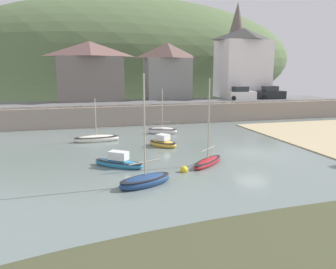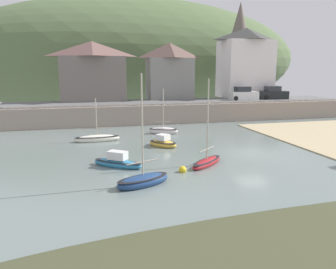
# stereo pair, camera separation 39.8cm
# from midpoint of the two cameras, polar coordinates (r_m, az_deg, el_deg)

# --- Properties ---
(quay_seawall) EXTENTS (48.00, 9.40, 2.40)m
(quay_seawall) POSITION_cam_midpoint_polar(r_m,az_deg,el_deg) (44.16, 2.95, 3.98)
(quay_seawall) COLOR gray
(quay_seawall) RESTS_ON ground
(hillside_backdrop) EXTENTS (80.00, 44.00, 26.57)m
(hillside_backdrop) POSITION_cam_midpoint_polar(r_m,az_deg,el_deg) (80.23, -7.02, 12.79)
(hillside_backdrop) COLOR #536941
(hillside_backdrop) RESTS_ON ground
(waterfront_building_left) EXTENTS (9.22, 5.84, 8.32)m
(waterfront_building_left) POSITION_cam_midpoint_polar(r_m,az_deg,el_deg) (49.37, -13.40, 10.59)
(waterfront_building_left) COLOR slate
(waterfront_building_left) RESTS_ON ground
(waterfront_building_centre) EXTENTS (6.97, 4.34, 8.32)m
(waterfront_building_centre) POSITION_cam_midpoint_polar(r_m,az_deg,el_deg) (51.06, -0.31, 10.92)
(waterfront_building_centre) COLOR gray
(waterfront_building_centre) RESTS_ON ground
(waterfront_building_right) EXTENTS (7.94, 6.10, 10.81)m
(waterfront_building_right) POSITION_cam_midpoint_polar(r_m,az_deg,el_deg) (55.59, 12.49, 11.94)
(waterfront_building_right) COLOR white
(waterfront_building_right) RESTS_ON ground
(church_with_spire) EXTENTS (3.00, 3.00, 15.49)m
(church_with_spire) POSITION_cam_midpoint_polar(r_m,az_deg,el_deg) (59.62, 11.46, 14.34)
(church_with_spire) COLOR gray
(church_with_spire) RESTS_ON ground
(sailboat_white_hull) EXTENTS (3.36, 2.20, 5.02)m
(sailboat_white_hull) POSITION_cam_midpoint_polar(r_m,az_deg,el_deg) (35.83, -1.29, 0.64)
(sailboat_white_hull) COLOR silver
(sailboat_white_hull) RESTS_ON ground
(sailboat_tall_mast) EXTENTS (2.86, 3.09, 1.25)m
(sailboat_tall_mast) POSITION_cam_midpoint_polar(r_m,az_deg,el_deg) (29.96, -1.28, -1.45)
(sailboat_tall_mast) COLOR gold
(sailboat_tall_mast) RESTS_ON ground
(sailboat_blue_trim) EXTENTS (3.74, 2.55, 6.80)m
(sailboat_blue_trim) POSITION_cam_midpoint_polar(r_m,az_deg,el_deg) (20.09, -4.51, -7.86)
(sailboat_blue_trim) COLOR navy
(sailboat_blue_trim) RESTS_ON ground
(fishing_boat_green) EXTENTS (3.46, 3.20, 6.33)m
(fishing_boat_green) POSITION_cam_midpoint_polar(r_m,az_deg,el_deg) (24.33, 6.36, -4.62)
(fishing_boat_green) COLOR maroon
(fishing_boat_green) RESTS_ON ground
(sailboat_far_left) EXTENTS (3.72, 3.20, 1.27)m
(sailboat_far_left) POSITION_cam_midpoint_polar(r_m,az_deg,el_deg) (24.00, -8.94, -4.77)
(sailboat_far_left) COLOR teal
(sailboat_far_left) RESTS_ON ground
(motorboat_with_cabin) EXTENTS (4.40, 1.34, 4.34)m
(motorboat_with_cabin) POSITION_cam_midpoint_polar(r_m,az_deg,el_deg) (32.71, -12.52, -0.71)
(motorboat_with_cabin) COLOR silver
(motorboat_with_cabin) RESTS_ON ground
(parked_car_near_slipway) EXTENTS (4.18, 1.90, 1.95)m
(parked_car_near_slipway) POSITION_cam_midpoint_polar(r_m,az_deg,el_deg) (50.63, 12.23, 6.76)
(parked_car_near_slipway) COLOR silver
(parked_car_near_slipway) RESTS_ON ground
(parked_car_by_wall) EXTENTS (4.23, 2.05, 1.95)m
(parked_car_by_wall) POSITION_cam_midpoint_polar(r_m,az_deg,el_deg) (53.09, 17.04, 6.72)
(parked_car_by_wall) COLOR black
(parked_car_by_wall) RESTS_ON ground
(mooring_buoy) EXTENTS (0.52, 0.52, 0.52)m
(mooring_buoy) POSITION_cam_midpoint_polar(r_m,az_deg,el_deg) (22.59, 2.25, -6.05)
(mooring_buoy) COLOR yellow
(mooring_buoy) RESTS_ON ground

